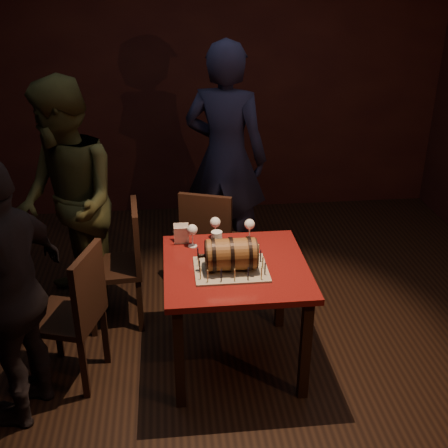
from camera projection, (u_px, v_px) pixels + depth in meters
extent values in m
plane|color=black|center=(227.00, 348.00, 3.96)|extent=(5.00, 5.00, 0.00)
cube|color=black|center=(200.00, 79.00, 5.60)|extent=(5.00, 0.04, 2.80)
cube|color=#4F0D0D|center=(236.00, 268.00, 3.53)|extent=(0.90, 0.90, 0.04)
cube|color=black|center=(179.00, 358.00, 3.31)|extent=(0.06, 0.06, 0.71)
cube|color=black|center=(305.00, 349.00, 3.38)|extent=(0.06, 0.06, 0.71)
cube|color=black|center=(176.00, 290.00, 3.99)|extent=(0.06, 0.06, 0.71)
cube|color=black|center=(281.00, 284.00, 4.07)|extent=(0.06, 0.06, 0.71)
cube|color=gray|center=(231.00, 269.00, 3.46)|extent=(0.45, 0.35, 0.01)
cylinder|color=brown|center=(231.00, 254.00, 3.41)|extent=(0.30, 0.20, 0.20)
cylinder|color=black|center=(213.00, 255.00, 3.40)|extent=(0.02, 0.21, 0.21)
cylinder|color=black|center=(231.00, 254.00, 3.41)|extent=(0.02, 0.21, 0.21)
cylinder|color=black|center=(249.00, 253.00, 3.42)|extent=(0.02, 0.21, 0.21)
cylinder|color=black|center=(206.00, 256.00, 3.40)|extent=(0.01, 0.19, 0.19)
cylinder|color=black|center=(256.00, 253.00, 3.43)|extent=(0.01, 0.19, 0.19)
cylinder|color=black|center=(203.00, 256.00, 3.39)|extent=(0.04, 0.02, 0.02)
sphere|color=black|center=(199.00, 256.00, 3.39)|extent=(0.03, 0.03, 0.03)
cylinder|color=#D3CB7E|center=(208.00, 276.00, 3.29)|extent=(0.01, 0.01, 0.08)
cylinder|color=black|center=(208.00, 269.00, 3.27)|extent=(0.00, 0.00, 0.01)
cylinder|color=black|center=(221.00, 275.00, 3.30)|extent=(0.01, 0.01, 0.08)
cylinder|color=black|center=(221.00, 269.00, 3.28)|extent=(0.00, 0.00, 0.01)
cylinder|color=#D3CB7E|center=(235.00, 275.00, 3.31)|extent=(0.01, 0.01, 0.08)
cylinder|color=black|center=(235.00, 268.00, 3.29)|extent=(0.00, 0.00, 0.01)
cylinder|color=black|center=(248.00, 274.00, 3.31)|extent=(0.01, 0.01, 0.08)
cylinder|color=black|center=(248.00, 267.00, 3.29)|extent=(0.00, 0.00, 0.01)
cylinder|color=#D3CB7E|center=(261.00, 273.00, 3.32)|extent=(0.01, 0.01, 0.08)
cylinder|color=black|center=(262.00, 267.00, 3.30)|extent=(0.00, 0.00, 0.01)
cylinder|color=black|center=(265.00, 269.00, 3.37)|extent=(0.01, 0.01, 0.08)
cylinder|color=black|center=(265.00, 262.00, 3.35)|extent=(0.00, 0.00, 0.01)
cylinder|color=#D3CB7E|center=(263.00, 262.00, 3.44)|extent=(0.01, 0.01, 0.08)
cylinder|color=black|center=(263.00, 256.00, 3.42)|extent=(0.00, 0.00, 0.01)
cylinder|color=black|center=(261.00, 256.00, 3.51)|extent=(0.01, 0.01, 0.08)
cylinder|color=black|center=(261.00, 250.00, 3.49)|extent=(0.00, 0.00, 0.01)
cylinder|color=#D3CB7E|center=(259.00, 250.00, 3.58)|extent=(0.01, 0.01, 0.08)
cylinder|color=black|center=(259.00, 244.00, 3.57)|extent=(0.00, 0.00, 0.01)
cylinder|color=black|center=(246.00, 251.00, 3.58)|extent=(0.01, 0.01, 0.08)
cylinder|color=black|center=(246.00, 244.00, 3.56)|extent=(0.00, 0.00, 0.01)
cylinder|color=#D3CB7E|center=(234.00, 251.00, 3.57)|extent=(0.01, 0.01, 0.08)
cylinder|color=black|center=(234.00, 245.00, 3.55)|extent=(0.00, 0.00, 0.01)
cylinder|color=black|center=(221.00, 252.00, 3.56)|extent=(0.01, 0.01, 0.08)
cylinder|color=black|center=(221.00, 246.00, 3.54)|extent=(0.00, 0.00, 0.01)
cylinder|color=#D3CB7E|center=(209.00, 253.00, 3.55)|extent=(0.01, 0.01, 0.08)
cylinder|color=black|center=(209.00, 246.00, 3.54)|extent=(0.00, 0.00, 0.01)
cylinder|color=black|center=(198.00, 254.00, 3.54)|extent=(0.01, 0.01, 0.08)
cylinder|color=black|center=(198.00, 248.00, 3.52)|extent=(0.00, 0.00, 0.01)
cylinder|color=#D3CB7E|center=(199.00, 260.00, 3.47)|extent=(0.01, 0.01, 0.08)
cylinder|color=black|center=(199.00, 254.00, 3.45)|extent=(0.00, 0.00, 0.01)
cylinder|color=black|center=(200.00, 266.00, 3.40)|extent=(0.01, 0.01, 0.08)
cylinder|color=black|center=(199.00, 260.00, 3.38)|extent=(0.00, 0.00, 0.01)
cylinder|color=#D3CB7E|center=(200.00, 273.00, 3.32)|extent=(0.01, 0.01, 0.08)
cylinder|color=black|center=(200.00, 266.00, 3.30)|extent=(0.00, 0.00, 0.01)
cylinder|color=silver|center=(193.00, 246.00, 3.74)|extent=(0.06, 0.06, 0.01)
cylinder|color=silver|center=(192.00, 240.00, 3.72)|extent=(0.01, 0.01, 0.09)
sphere|color=silver|center=(192.00, 230.00, 3.69)|extent=(0.07, 0.07, 0.07)
sphere|color=#591114|center=(192.00, 231.00, 3.69)|extent=(0.05, 0.05, 0.05)
cylinder|color=silver|center=(215.00, 238.00, 3.84)|extent=(0.06, 0.06, 0.01)
cylinder|color=silver|center=(215.00, 232.00, 3.82)|extent=(0.01, 0.01, 0.09)
sphere|color=silver|center=(215.00, 222.00, 3.79)|extent=(0.07, 0.07, 0.07)
cylinder|color=silver|center=(249.00, 240.00, 3.82)|extent=(0.06, 0.06, 0.01)
cylinder|color=silver|center=(249.00, 234.00, 3.80)|extent=(0.01, 0.01, 0.09)
sphere|color=silver|center=(250.00, 224.00, 3.76)|extent=(0.07, 0.07, 0.07)
sphere|color=#BF594C|center=(250.00, 225.00, 3.77)|extent=(0.05, 0.05, 0.05)
cylinder|color=silver|center=(217.00, 242.00, 3.64)|extent=(0.07, 0.07, 0.15)
cylinder|color=#9E5414|center=(217.00, 244.00, 3.64)|extent=(0.06, 0.06, 0.11)
cylinder|color=white|center=(217.00, 235.00, 3.62)|extent=(0.06, 0.06, 0.02)
cube|color=black|center=(212.00, 243.00, 4.45)|extent=(0.51, 0.51, 0.04)
cube|color=black|center=(237.00, 261.00, 4.66)|extent=(0.04, 0.04, 0.43)
cube|color=black|center=(198.00, 256.00, 4.73)|extent=(0.04, 0.04, 0.43)
cube|color=black|center=(228.00, 282.00, 4.36)|extent=(0.04, 0.04, 0.43)
cube|color=black|center=(186.00, 276.00, 4.43)|extent=(0.04, 0.04, 0.43)
cube|color=black|center=(205.00, 224.00, 4.18)|extent=(0.39, 0.17, 0.46)
cube|color=black|center=(114.00, 268.00, 4.08)|extent=(0.43, 0.43, 0.04)
cube|color=black|center=(94.00, 286.00, 4.31)|extent=(0.04, 0.04, 0.43)
cube|color=black|center=(92.00, 310.00, 4.01)|extent=(0.04, 0.04, 0.43)
cube|color=black|center=(138.00, 282.00, 4.36)|extent=(0.04, 0.04, 0.43)
cube|color=black|center=(140.00, 306.00, 4.06)|extent=(0.04, 0.04, 0.43)
cube|color=black|center=(136.00, 235.00, 4.00)|extent=(0.07, 0.40, 0.46)
cube|color=black|center=(66.00, 318.00, 3.51)|extent=(0.50, 0.50, 0.04)
cube|color=black|center=(58.00, 330.00, 3.80)|extent=(0.04, 0.04, 0.43)
cube|color=black|center=(33.00, 362.00, 3.49)|extent=(0.04, 0.04, 0.43)
cube|color=black|center=(105.00, 336.00, 3.74)|extent=(0.04, 0.04, 0.43)
cube|color=black|center=(84.00, 369.00, 3.43)|extent=(0.04, 0.04, 0.43)
cube|color=black|center=(89.00, 287.00, 3.38)|extent=(0.16, 0.39, 0.46)
imported|color=#1A1B34|center=(226.00, 158.00, 4.72)|extent=(0.83, 0.70, 1.94)
imported|color=#3F4020|center=(67.00, 204.00, 4.02)|extent=(0.98, 1.08, 1.80)
imported|color=black|center=(10.00, 295.00, 3.09)|extent=(0.70, 1.03, 1.62)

